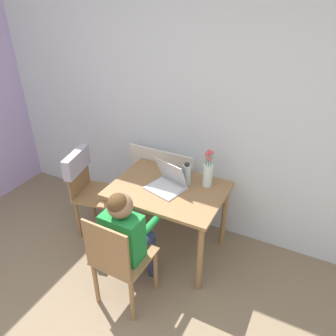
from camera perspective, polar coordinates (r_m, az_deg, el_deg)
The scene contains 9 objects.
wall_back at distance 3.02m, azimuth 5.07°, elevation 10.22°, with size 6.40×0.05×2.50m.
dining_table at distance 2.89m, azimuth 0.00°, elevation -5.19°, with size 0.98×0.71×0.70m.
chair_occupied at distance 2.56m, azimuth -8.47°, elevation -15.57°, with size 0.41×0.41×0.86m.
chair_spare at distance 3.26m, azimuth -14.13°, elevation -1.96°, with size 0.51×0.48×0.87m.
person_seated at distance 2.50m, azimuth -7.19°, elevation -10.85°, with size 0.32×0.43×1.01m.
laptop at distance 2.81m, azimuth -0.02°, elevation -2.40°, with size 0.36×0.33×0.24m.
flower_vase at distance 2.82m, azimuth 6.95°, elevation -0.77°, with size 0.08×0.08×0.34m.
water_bottle at distance 2.85m, azimuth 3.27°, elevation -1.10°, with size 0.07×0.07×0.20m.
cardboard_panel at distance 3.40m, azimuth -0.85°, elevation -2.86°, with size 0.69×0.13×0.84m.
Camera 1 is at (1.04, -0.41, 2.27)m, focal length 35.00 mm.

